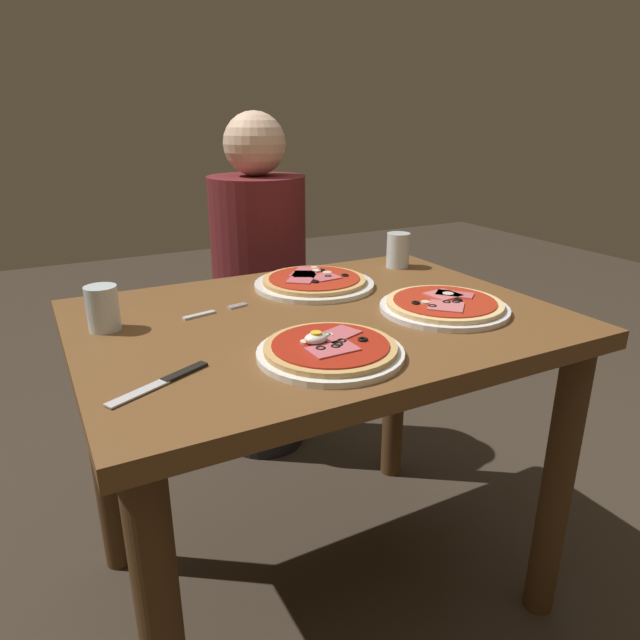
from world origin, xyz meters
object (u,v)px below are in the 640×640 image
dining_table (319,370)px  pizza_across_left (314,282)px  pizza_across_right (444,306)px  water_glass_near (398,253)px  diner_person (260,299)px  pizza_foreground (330,350)px  fork (211,312)px  knife (167,380)px  water_glass_far (103,311)px

dining_table → pizza_across_left: size_ratio=3.37×
pizza_across_right → water_glass_near: size_ratio=2.92×
diner_person → water_glass_near: bearing=118.0°
pizza_foreground → fork: size_ratio=1.71×
fork → pizza_across_left: bearing=14.6°
fork → knife: bearing=-119.6°
dining_table → pizza_foreground: size_ratio=3.81×
dining_table → fork: 0.28m
pizza_across_left → water_glass_far: bearing=-171.9°
dining_table → pizza_foreground: 0.27m
water_glass_far → pizza_across_right: bearing=-18.5°
pizza_foreground → water_glass_far: size_ratio=2.92×
pizza_across_right → dining_table: bearing=157.2°
pizza_across_right → water_glass_far: water_glass_far is taller
water_glass_near → water_glass_far: water_glass_near is taller
pizza_across_left → diner_person: size_ratio=0.26×
fork → diner_person: diner_person is taller
fork → knife: size_ratio=0.86×
pizza_across_right → diner_person: size_ratio=0.24×
dining_table → knife: (-0.38, -0.18, 0.14)m
dining_table → water_glass_near: (0.39, 0.26, 0.18)m
dining_table → pizza_across_left: (0.09, 0.20, 0.15)m
pizza_across_right → fork: 0.52m
dining_table → water_glass_far: (-0.43, 0.12, 0.18)m
pizza_foreground → knife: (-0.29, 0.03, -0.01)m
water_glass_far → pizza_across_left: bearing=8.1°
water_glass_near → water_glass_far: size_ratio=1.07×
dining_table → pizza_across_right: (0.26, -0.11, 0.15)m
pizza_across_left → water_glass_near: 0.31m
water_glass_near → knife: bearing=-150.3°
dining_table → diner_person: diner_person is taller
pizza_across_right → pizza_across_left: bearing=119.1°
pizza_foreground → pizza_across_right: pizza_foreground is taller
pizza_across_right → diner_person: 0.86m
pizza_foreground → fork: bearing=109.8°
pizza_across_left → water_glass_near: bearing=12.1°
pizza_foreground → pizza_across_right: size_ratio=0.94×
diner_person → water_glass_far: bearing=46.0°
knife → diner_person: diner_person is taller
dining_table → fork: (-0.21, 0.12, 0.14)m
pizza_across_right → knife: size_ratio=1.56×
pizza_across_right → fork: (-0.47, 0.23, -0.01)m
diner_person → pizza_across_left: bearing=83.5°
pizza_across_right → diner_person: diner_person is taller
pizza_across_right → water_glass_near: (0.13, 0.37, 0.03)m
water_glass_far → fork: size_ratio=0.59×
water_glass_near → diner_person: diner_person is taller
fork → pizza_foreground: bearing=-70.2°
fork → diner_person: bearing=59.3°
dining_table → pizza_foreground: (-0.09, -0.21, 0.15)m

